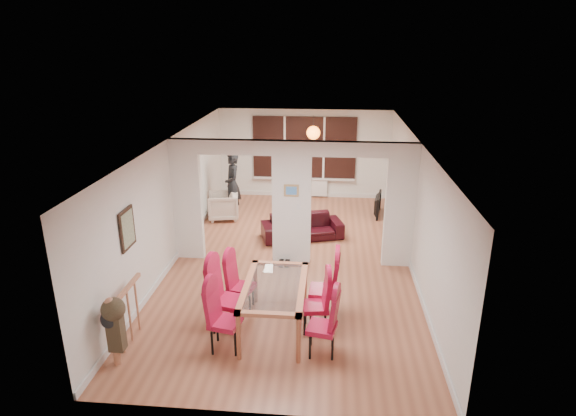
# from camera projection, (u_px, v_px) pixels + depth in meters

# --- Properties ---
(floor) EXTENTS (5.00, 9.00, 0.01)m
(floor) POSITION_uv_depth(u_px,v_px,m) (292.00, 260.00, 10.33)
(floor) COLOR #A35D41
(floor) RESTS_ON ground
(room_walls) EXTENTS (5.00, 9.00, 2.60)m
(room_walls) POSITION_uv_depth(u_px,v_px,m) (292.00, 203.00, 9.90)
(room_walls) COLOR silver
(room_walls) RESTS_ON floor
(divider_wall) EXTENTS (5.00, 0.18, 2.60)m
(divider_wall) POSITION_uv_depth(u_px,v_px,m) (292.00, 203.00, 9.90)
(divider_wall) COLOR white
(divider_wall) RESTS_ON floor
(bay_window_blinds) EXTENTS (3.00, 0.08, 1.80)m
(bay_window_blinds) POSITION_uv_depth(u_px,v_px,m) (304.00, 148.00, 14.01)
(bay_window_blinds) COLOR black
(bay_window_blinds) RESTS_ON room_walls
(radiator) EXTENTS (1.40, 0.08, 0.50)m
(radiator) POSITION_uv_depth(u_px,v_px,m) (304.00, 187.00, 14.37)
(radiator) COLOR white
(radiator) RESTS_ON floor
(pendant_light) EXTENTS (0.36, 0.36, 0.36)m
(pendant_light) POSITION_uv_depth(u_px,v_px,m) (313.00, 133.00, 12.69)
(pendant_light) COLOR orange
(pendant_light) RESTS_ON room_walls
(stair_newel) EXTENTS (0.40, 1.20, 1.10)m
(stair_newel) POSITION_uv_depth(u_px,v_px,m) (128.00, 312.00, 7.34)
(stair_newel) COLOR #B47252
(stair_newel) RESTS_ON floor
(wall_poster) EXTENTS (0.04, 0.52, 0.67)m
(wall_poster) POSITION_uv_depth(u_px,v_px,m) (127.00, 229.00, 7.76)
(wall_poster) COLOR gray
(wall_poster) RESTS_ON room_walls
(pillar_photo) EXTENTS (0.30, 0.03, 0.25)m
(pillar_photo) POSITION_uv_depth(u_px,v_px,m) (291.00, 191.00, 9.71)
(pillar_photo) COLOR #4C8CD8
(pillar_photo) RESTS_ON divider_wall
(dining_table) EXTENTS (0.98, 1.74, 0.81)m
(dining_table) POSITION_uv_depth(u_px,v_px,m) (275.00, 307.00, 7.75)
(dining_table) COLOR #9E573A
(dining_table) RESTS_ON floor
(dining_chair_la) EXTENTS (0.51, 0.51, 1.08)m
(dining_chair_la) POSITION_uv_depth(u_px,v_px,m) (225.00, 318.00, 7.22)
(dining_chair_la) COLOR #A61133
(dining_chair_la) RESTS_ON floor
(dining_chair_lb) EXTENTS (0.56, 0.56, 1.17)m
(dining_chair_lb) POSITION_uv_depth(u_px,v_px,m) (227.00, 296.00, 7.74)
(dining_chair_lb) COLOR #A61133
(dining_chair_lb) RESTS_ON floor
(dining_chair_lc) EXTENTS (0.50, 0.50, 1.03)m
(dining_chair_lc) POSITION_uv_depth(u_px,v_px,m) (241.00, 284.00, 8.28)
(dining_chair_lc) COLOR #A61133
(dining_chair_lc) RESTS_ON floor
(dining_chair_ra) EXTENTS (0.49, 0.49, 1.03)m
(dining_chair_ra) POSITION_uv_depth(u_px,v_px,m) (322.00, 323.00, 7.13)
(dining_chair_ra) COLOR #A61133
(dining_chair_ra) RESTS_ON floor
(dining_chair_rb) EXTENTS (0.46, 0.46, 1.02)m
(dining_chair_rb) POSITION_uv_depth(u_px,v_px,m) (316.00, 302.00, 7.70)
(dining_chair_rb) COLOR #A61133
(dining_chair_rb) RESTS_ON floor
(dining_chair_rc) EXTENTS (0.49, 0.49, 1.15)m
(dining_chair_rc) POSITION_uv_depth(u_px,v_px,m) (323.00, 286.00, 8.07)
(dining_chair_rc) COLOR #A61133
(dining_chair_rc) RESTS_ON floor
(sofa) EXTENTS (2.02, 1.25, 0.55)m
(sofa) POSITION_uv_depth(u_px,v_px,m) (302.00, 227.00, 11.42)
(sofa) COLOR black
(sofa) RESTS_ON floor
(armchair) EXTENTS (0.89, 0.90, 0.71)m
(armchair) POSITION_uv_depth(u_px,v_px,m) (223.00, 206.00, 12.61)
(armchair) COLOR beige
(armchair) RESTS_ON floor
(person) EXTENTS (0.73, 0.62, 1.70)m
(person) POSITION_uv_depth(u_px,v_px,m) (233.00, 184.00, 12.73)
(person) COLOR black
(person) RESTS_ON floor
(television) EXTENTS (1.00, 0.29, 0.57)m
(television) POSITION_uv_depth(u_px,v_px,m) (375.00, 204.00, 12.94)
(television) COLOR black
(television) RESTS_ON floor
(coffee_table) EXTENTS (0.97, 0.55, 0.21)m
(coffee_table) POSITION_uv_depth(u_px,v_px,m) (308.00, 219.00, 12.42)
(coffee_table) COLOR black
(coffee_table) RESTS_ON floor
(bottle) EXTENTS (0.07, 0.07, 0.27)m
(bottle) POSITION_uv_depth(u_px,v_px,m) (300.00, 209.00, 12.42)
(bottle) COLOR #143F19
(bottle) RESTS_ON coffee_table
(bowl) EXTENTS (0.23, 0.23, 0.06)m
(bowl) POSITION_uv_depth(u_px,v_px,m) (308.00, 214.00, 12.33)
(bowl) COLOR black
(bowl) RESTS_ON coffee_table
(shoes) EXTENTS (0.22, 0.24, 0.09)m
(shoes) POSITION_uv_depth(u_px,v_px,m) (284.00, 263.00, 10.08)
(shoes) COLOR black
(shoes) RESTS_ON floor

